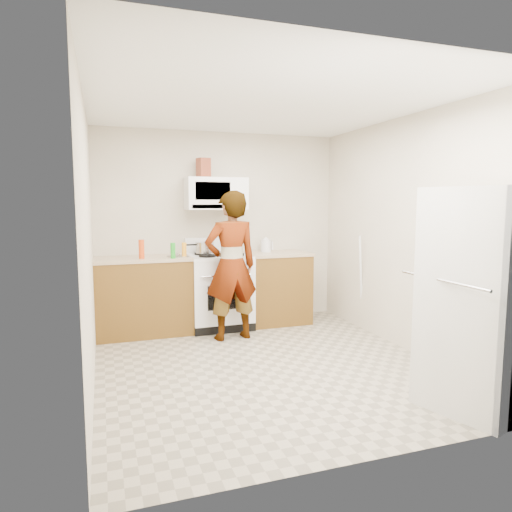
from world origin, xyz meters
name	(u,v)px	position (x,y,z in m)	size (l,w,h in m)	color
floor	(266,364)	(0.00, 0.00, 0.00)	(3.60, 3.60, 0.00)	gray
back_wall	(220,228)	(0.00, 1.79, 1.25)	(3.20, 0.02, 2.50)	beige
right_wall	(406,234)	(1.59, 0.00, 1.25)	(0.02, 3.60, 2.50)	beige
cabinet_left	(144,297)	(-1.04, 1.49, 0.45)	(1.12, 0.62, 0.90)	brown
counter_left	(142,259)	(-1.04, 1.49, 0.92)	(1.14, 0.64, 0.04)	tan
cabinet_right	(276,289)	(0.68, 1.49, 0.45)	(0.80, 0.62, 0.90)	brown
counter_right	(276,254)	(0.68, 1.49, 0.92)	(0.82, 0.64, 0.04)	tan
gas_range	(219,290)	(-0.10, 1.48, 0.49)	(0.76, 0.65, 1.13)	white
microwave	(216,194)	(-0.10, 1.61, 1.70)	(0.76, 0.38, 0.40)	white
person	(231,266)	(-0.09, 0.94, 0.86)	(0.63, 0.41, 1.72)	tan
fridge	(480,300)	(1.23, -1.40, 0.85)	(0.70, 0.70, 1.70)	white
kettle	(266,246)	(0.57, 1.59, 1.02)	(0.13, 0.13, 0.16)	silver
jug	(203,168)	(-0.25, 1.62, 2.02)	(0.14, 0.14, 0.24)	maroon
saucepan	(205,248)	(-0.26, 1.57, 1.02)	(0.24, 0.24, 0.13)	silver
tray	(226,254)	(-0.03, 1.38, 0.96)	(0.25, 0.16, 0.05)	white
bottle_spray	(141,249)	(-1.06, 1.37, 1.05)	(0.07, 0.07, 0.22)	#D1400F
bottle_hot_sauce	(184,250)	(-0.55, 1.39, 1.02)	(0.06, 0.06, 0.17)	orange
bottle_green_cap	(173,251)	(-0.71, 1.27, 1.03)	(0.06, 0.06, 0.18)	#1C9A1E
pot_lid	(178,256)	(-0.62, 1.43, 0.94)	(0.28, 0.28, 0.01)	white
broom	(361,282)	(1.58, 0.85, 0.60)	(0.03, 0.03, 1.19)	white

